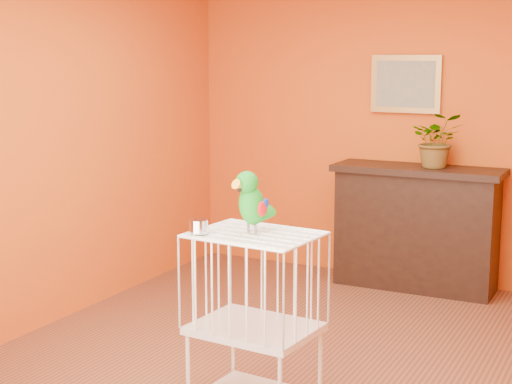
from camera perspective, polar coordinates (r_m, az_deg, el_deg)
The scene contains 8 objects.
ground at distance 5.30m, azimuth 3.34°, elevation -12.24°, with size 4.50×4.50×0.00m, color brown.
room_shell at distance 4.93m, azimuth 3.53°, elevation 5.09°, with size 4.50×4.50×4.50m.
console_cabinet at distance 6.90m, azimuth 11.55°, elevation -2.54°, with size 1.43×0.51×1.06m.
potted_plant at distance 6.73m, azimuth 12.99°, elevation 3.24°, with size 0.42×0.46×0.36m, color #26722D.
framed_picture at distance 7.00m, azimuth 10.83°, elevation 7.72°, with size 0.62×0.04×0.50m.
birdcage at distance 4.46m, azimuth -0.10°, elevation -9.25°, with size 0.71×0.57×1.03m.
feed_cup at distance 4.32m, azimuth -4.21°, elevation -2.50°, with size 0.11×0.11×0.07m, color silver.
parrot at distance 4.31m, azimuth -0.33°, elevation -0.65°, with size 0.19×0.32×0.35m.
Camera 1 is at (1.95, -4.51, 2.00)m, focal length 55.00 mm.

